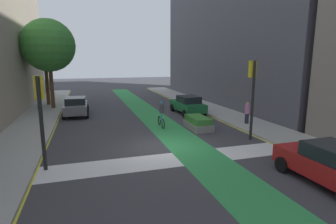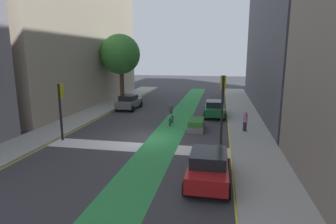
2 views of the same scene
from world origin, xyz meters
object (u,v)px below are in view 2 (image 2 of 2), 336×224
at_px(traffic_signal_near_right, 223,97).
at_px(median_planter, 196,125).
at_px(car_grey_left_far, 129,102).
at_px(car_green_right_far, 215,108).
at_px(traffic_signal_near_left, 61,101).
at_px(cyclist_in_lane, 171,114).
at_px(street_tree_far, 122,57).
at_px(car_red_right_near, 208,166).
at_px(street_tree_near, 120,54).
at_px(pedestrian_sidewalk_right_a, 245,121).

distance_m(traffic_signal_near_right, median_planter, 4.62).
xyz_separation_m(car_grey_left_far, car_green_right_far, (9.34, -2.07, 0.00)).
distance_m(traffic_signal_near_left, cyclist_in_lane, 8.91).
height_order(car_green_right_far, street_tree_far, street_tree_far).
relative_size(car_red_right_near, street_tree_far, 0.58).
relative_size(car_grey_left_far, street_tree_near, 0.52).
relative_size(pedestrian_sidewalk_right_a, median_planter, 0.62).
bearing_deg(car_green_right_far, street_tree_far, 146.69).
relative_size(car_grey_left_far, cyclist_in_lane, 2.28).
height_order(traffic_signal_near_left, car_red_right_near, traffic_signal_near_left).
height_order(cyclist_in_lane, street_tree_far, street_tree_far).
bearing_deg(car_green_right_far, pedestrian_sidewalk_right_a, -65.35).
height_order(pedestrian_sidewalk_right_a, median_planter, pedestrian_sidewalk_right_a).
distance_m(street_tree_near, median_planter, 15.89).
bearing_deg(cyclist_in_lane, car_green_right_far, 48.56).
bearing_deg(pedestrian_sidewalk_right_a, car_grey_left_far, 147.90).
relative_size(traffic_signal_near_right, traffic_signal_near_left, 1.15).
xyz_separation_m(car_green_right_far, pedestrian_sidewalk_right_a, (2.44, -5.32, 0.13)).
distance_m(traffic_signal_near_left, median_planter, 10.29).
height_order(car_red_right_near, car_green_right_far, same).
distance_m(pedestrian_sidewalk_right_a, street_tree_near, 18.43).
distance_m(car_grey_left_far, cyclist_in_lane, 8.41).
relative_size(traffic_signal_near_left, car_grey_left_far, 0.94).
xyz_separation_m(street_tree_near, street_tree_far, (-0.67, 2.35, -0.29)).
bearing_deg(traffic_signal_near_right, street_tree_far, 128.18).
bearing_deg(pedestrian_sidewalk_right_a, car_red_right_near, -104.71).
bearing_deg(traffic_signal_near_right, street_tree_near, 131.04).
distance_m(traffic_signal_near_right, pedestrian_sidewalk_right_a, 4.16).
distance_m(traffic_signal_near_left, street_tree_far, 17.86).
bearing_deg(traffic_signal_near_right, car_green_right_far, 94.48).
xyz_separation_m(pedestrian_sidewalk_right_a, street_tree_near, (-13.95, 10.97, 5.00)).
height_order(car_red_right_near, street_tree_near, street_tree_near).
xyz_separation_m(car_green_right_far, street_tree_near, (-11.51, 5.65, 5.13)).
distance_m(traffic_signal_near_right, car_red_right_near, 6.53).
relative_size(cyclist_in_lane, pedestrian_sidewalk_right_a, 1.20).
xyz_separation_m(pedestrian_sidewalk_right_a, median_planter, (-3.74, 0.12, -0.53)).
distance_m(car_red_right_near, car_grey_left_far, 18.94).
distance_m(car_red_right_near, street_tree_near, 23.68).
distance_m(traffic_signal_near_right, street_tree_far, 20.90).
height_order(traffic_signal_near_left, cyclist_in_lane, traffic_signal_near_left).
bearing_deg(pedestrian_sidewalk_right_a, traffic_signal_near_left, -161.70).
distance_m(car_green_right_far, street_tree_far, 15.35).
height_order(car_green_right_far, street_tree_near, street_tree_near).
relative_size(traffic_signal_near_left, car_red_right_near, 0.95).
bearing_deg(traffic_signal_near_right, traffic_signal_near_left, -173.65).
xyz_separation_m(traffic_signal_near_left, car_green_right_far, (10.32, 9.54, -2.00)).
bearing_deg(street_tree_far, median_planter, -50.51).
height_order(car_red_right_near, cyclist_in_lane, cyclist_in_lane).
bearing_deg(traffic_signal_near_left, car_green_right_far, 42.75).
distance_m(traffic_signal_near_right, car_grey_left_far, 14.61).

